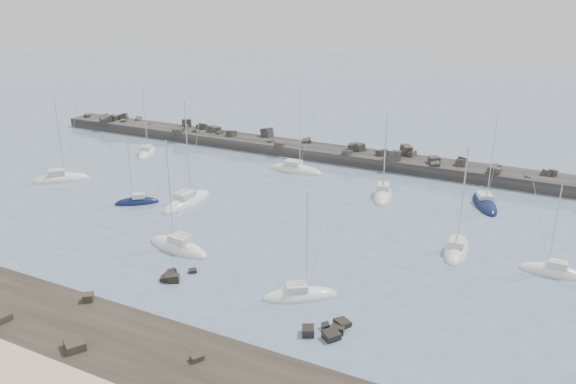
{
  "coord_description": "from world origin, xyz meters",
  "views": [
    {
      "loc": [
        30.12,
        -49.84,
        28.25
      ],
      "look_at": [
        -1.03,
        12.0,
        2.95
      ],
      "focal_mm": 35.0,
      "sensor_mm": 36.0,
      "label": 1
    }
  ],
  "objects_px": {
    "sailboat_4": "(296,170)",
    "sailboat_7": "(300,296)",
    "sailboat_0": "(61,179)",
    "sailboat_8": "(484,204)",
    "sailboat_10": "(456,250)",
    "sailboat_9": "(553,272)",
    "sailboat_2": "(137,203)",
    "sailboat_6": "(383,195)",
    "sailboat_3": "(187,202)",
    "sailboat_5": "(178,248)",
    "sailboat_1": "(147,153)"
  },
  "relations": [
    {
      "from": "sailboat_1",
      "to": "sailboat_4",
      "type": "xyz_separation_m",
      "value": [
        28.44,
        2.96,
        0.01
      ]
    },
    {
      "from": "sailboat_4",
      "to": "sailboat_6",
      "type": "distance_m",
      "value": 17.14
    },
    {
      "from": "sailboat_0",
      "to": "sailboat_7",
      "type": "distance_m",
      "value": 50.63
    },
    {
      "from": "sailboat_10",
      "to": "sailboat_3",
      "type": "bearing_deg",
      "value": -177.59
    },
    {
      "from": "sailboat_4",
      "to": "sailboat_9",
      "type": "bearing_deg",
      "value": -26.09
    },
    {
      "from": "sailboat_4",
      "to": "sailboat_6",
      "type": "height_order",
      "value": "sailboat_4"
    },
    {
      "from": "sailboat_5",
      "to": "sailboat_10",
      "type": "height_order",
      "value": "sailboat_5"
    },
    {
      "from": "sailboat_4",
      "to": "sailboat_2",
      "type": "bearing_deg",
      "value": -119.85
    },
    {
      "from": "sailboat_0",
      "to": "sailboat_1",
      "type": "distance_m",
      "value": 17.91
    },
    {
      "from": "sailboat_2",
      "to": "sailboat_6",
      "type": "xyz_separation_m",
      "value": [
        29.66,
        18.14,
        0.01
      ]
    },
    {
      "from": "sailboat_7",
      "to": "sailboat_8",
      "type": "height_order",
      "value": "sailboat_8"
    },
    {
      "from": "sailboat_1",
      "to": "sailboat_4",
      "type": "height_order",
      "value": "sailboat_4"
    },
    {
      "from": "sailboat_0",
      "to": "sailboat_6",
      "type": "relative_size",
      "value": 1.02
    },
    {
      "from": "sailboat_3",
      "to": "sailboat_10",
      "type": "distance_m",
      "value": 36.49
    },
    {
      "from": "sailboat_6",
      "to": "sailboat_0",
      "type": "bearing_deg",
      "value": -161.43
    },
    {
      "from": "sailboat_2",
      "to": "sailboat_3",
      "type": "distance_m",
      "value": 6.94
    },
    {
      "from": "sailboat_0",
      "to": "sailboat_3",
      "type": "height_order",
      "value": "sailboat_3"
    },
    {
      "from": "sailboat_4",
      "to": "sailboat_9",
      "type": "distance_m",
      "value": 43.95
    },
    {
      "from": "sailboat_0",
      "to": "sailboat_4",
      "type": "distance_m",
      "value": 36.95
    },
    {
      "from": "sailboat_4",
      "to": "sailboat_9",
      "type": "relative_size",
      "value": 1.37
    },
    {
      "from": "sailboat_3",
      "to": "sailboat_8",
      "type": "xyz_separation_m",
      "value": [
        37.12,
        17.8,
        -0.01
      ]
    },
    {
      "from": "sailboat_4",
      "to": "sailboat_6",
      "type": "relative_size",
      "value": 1.11
    },
    {
      "from": "sailboat_3",
      "to": "sailboat_9",
      "type": "xyz_separation_m",
      "value": [
        46.59,
        0.53,
        -0.0
      ]
    },
    {
      "from": "sailboat_0",
      "to": "sailboat_10",
      "type": "distance_m",
      "value": 59.97
    },
    {
      "from": "sailboat_6",
      "to": "sailboat_7",
      "type": "xyz_separation_m",
      "value": [
        1.43,
        -30.61,
        -0.02
      ]
    },
    {
      "from": "sailboat_3",
      "to": "sailboat_8",
      "type": "relative_size",
      "value": 1.13
    },
    {
      "from": "sailboat_0",
      "to": "sailboat_8",
      "type": "height_order",
      "value": "sailboat_8"
    },
    {
      "from": "sailboat_0",
      "to": "sailboat_4",
      "type": "relative_size",
      "value": 0.92
    },
    {
      "from": "sailboat_1",
      "to": "sailboat_8",
      "type": "xyz_separation_m",
      "value": [
        58.45,
        0.9,
        -0.0
      ]
    },
    {
      "from": "sailboat_2",
      "to": "sailboat_3",
      "type": "height_order",
      "value": "sailboat_3"
    },
    {
      "from": "sailboat_4",
      "to": "sailboat_7",
      "type": "bearing_deg",
      "value": -63.36
    },
    {
      "from": "sailboat_1",
      "to": "sailboat_7",
      "type": "relative_size",
      "value": 1.08
    },
    {
      "from": "sailboat_1",
      "to": "sailboat_2",
      "type": "xyz_separation_m",
      "value": [
        15.19,
        -20.13,
        0.0
      ]
    },
    {
      "from": "sailboat_7",
      "to": "sailboat_0",
      "type": "bearing_deg",
      "value": 162.98
    },
    {
      "from": "sailboat_9",
      "to": "sailboat_10",
      "type": "relative_size",
      "value": 0.82
    },
    {
      "from": "sailboat_9",
      "to": "sailboat_10",
      "type": "distance_m",
      "value": 10.18
    },
    {
      "from": "sailboat_1",
      "to": "sailboat_7",
      "type": "xyz_separation_m",
      "value": [
        46.28,
        -32.6,
        -0.01
      ]
    },
    {
      "from": "sailboat_2",
      "to": "sailboat_3",
      "type": "xyz_separation_m",
      "value": [
        6.14,
        3.23,
        0.01
      ]
    },
    {
      "from": "sailboat_10",
      "to": "sailboat_9",
      "type": "bearing_deg",
      "value": -5.66
    },
    {
      "from": "sailboat_2",
      "to": "sailboat_9",
      "type": "xyz_separation_m",
      "value": [
        52.73,
        3.77,
        0.0
      ]
    },
    {
      "from": "sailboat_2",
      "to": "sailboat_9",
      "type": "height_order",
      "value": "sailboat_9"
    },
    {
      "from": "sailboat_5",
      "to": "sailboat_9",
      "type": "distance_m",
      "value": 40.83
    },
    {
      "from": "sailboat_7",
      "to": "sailboat_9",
      "type": "bearing_deg",
      "value": 36.88
    },
    {
      "from": "sailboat_2",
      "to": "sailboat_10",
      "type": "xyz_separation_m",
      "value": [
        42.6,
        4.77,
        -0.0
      ]
    },
    {
      "from": "sailboat_4",
      "to": "sailboat_10",
      "type": "xyz_separation_m",
      "value": [
        29.35,
        -18.32,
        -0.0
      ]
    },
    {
      "from": "sailboat_0",
      "to": "sailboat_10",
      "type": "relative_size",
      "value": 1.03
    },
    {
      "from": "sailboat_0",
      "to": "sailboat_2",
      "type": "distance_m",
      "value": 17.48
    },
    {
      "from": "sailboat_3",
      "to": "sailboat_7",
      "type": "height_order",
      "value": "sailboat_3"
    },
    {
      "from": "sailboat_8",
      "to": "sailboat_4",
      "type": "bearing_deg",
      "value": 176.07
    },
    {
      "from": "sailboat_3",
      "to": "sailboat_8",
      "type": "bearing_deg",
      "value": 25.62
    }
  ]
}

